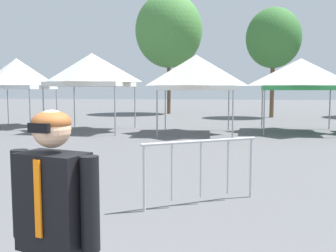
% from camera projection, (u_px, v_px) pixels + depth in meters
% --- Properties ---
extents(canopy_tent_behind_center, '(3.02, 3.02, 3.45)m').
position_uv_depth(canopy_tent_behind_center, '(17.00, 74.00, 19.11)').
color(canopy_tent_behind_center, '#9E9EA3').
rests_on(canopy_tent_behind_center, ground).
extents(canopy_tent_center, '(3.42, 3.42, 3.52)m').
position_uv_depth(canopy_tent_center, '(92.00, 70.00, 17.11)').
color(canopy_tent_center, '#9E9EA3').
rests_on(canopy_tent_center, ground).
extents(canopy_tent_behind_left, '(3.22, 3.22, 3.36)m').
position_uv_depth(canopy_tent_behind_left, '(196.00, 73.00, 16.16)').
color(canopy_tent_behind_left, '#9E9EA3').
rests_on(canopy_tent_behind_left, ground).
extents(canopy_tent_far_right, '(3.53, 3.53, 3.25)m').
position_uv_depth(canopy_tent_far_right, '(300.00, 74.00, 16.68)').
color(canopy_tent_far_right, '#9E9EA3').
rests_on(canopy_tent_far_right, ground).
extents(person_foreground, '(0.63, 0.35, 1.78)m').
position_uv_depth(person_foreground, '(55.00, 231.00, 2.33)').
color(person_foreground, '#33384C').
rests_on(person_foreground, ground).
extents(tree_behind_tents_left, '(5.13, 5.13, 9.20)m').
position_uv_depth(tree_behind_tents_left, '(169.00, 31.00, 29.06)').
color(tree_behind_tents_left, brown).
rests_on(tree_behind_tents_left, ground).
extents(tree_behind_tents_right, '(3.63, 3.63, 7.31)m').
position_uv_depth(tree_behind_tents_right, '(273.00, 38.00, 25.25)').
color(tree_behind_tents_right, brown).
rests_on(tree_behind_tents_right, ground).
extents(crowd_barrier_by_lift, '(1.82, 1.14, 1.08)m').
position_uv_depth(crowd_barrier_by_lift, '(201.00, 159.00, 6.25)').
color(crowd_barrier_by_lift, '#B7BABF').
rests_on(crowd_barrier_by_lift, ground).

